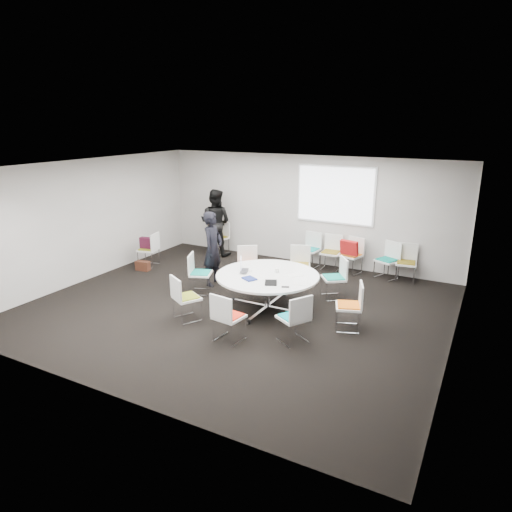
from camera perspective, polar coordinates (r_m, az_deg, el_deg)
The scene contains 31 objects.
room_shell at distance 8.82m, azimuth -1.82°, elevation 1.92°, with size 8.08×7.08×2.88m.
conference_table at distance 9.03m, azimuth 1.44°, elevation -3.61°, with size 2.03×2.03×0.73m.
projection_screen at distance 11.56m, azimuth 9.86°, elevation 7.51°, with size 1.90×0.03×1.35m, color white.
chair_ring_a at distance 8.44m, azimuth 11.51°, elevation -7.23°, with size 0.58×0.58×0.88m.
chair_ring_b at distance 9.80m, azimuth 9.71°, elevation -3.68°, with size 0.63×0.63×0.88m.
chair_ring_c at distance 10.52m, azimuth 5.49°, elevation -2.07°, with size 0.59×0.59×0.88m.
chair_ring_d at distance 10.45m, azimuth -0.99°, elevation -2.14°, with size 0.63×0.63×0.88m.
chair_ring_e at distance 10.02m, azimuth -6.97°, elevation -3.10°, with size 0.59×0.59×0.88m.
chair_ring_f at distance 8.74m, azimuth -8.69°, elevation -6.22°, with size 0.62×0.62×0.88m.
chair_ring_g at distance 7.87m, azimuth -3.44°, elevation -8.73°, with size 0.52×0.51×0.88m.
chair_ring_h at distance 7.84m, azimuth 4.71°, elevation -8.86°, with size 0.62×0.63×0.88m.
chair_back_a at distance 11.80m, azimuth 6.71°, elevation -0.02°, with size 0.51×0.50×0.88m.
chair_back_b at distance 11.62m, azimuth 9.31°, elevation -0.39°, with size 0.47×0.46×0.88m.
chair_back_c at distance 11.47m, azimuth 11.79°, elevation -0.75°, with size 0.57×0.57×0.88m.
chair_back_d at distance 11.28m, azimuth 16.03°, elevation -1.37°, with size 0.60×0.60×0.88m.
chair_back_e at distance 11.21m, azimuth 18.18°, elevation -1.67°, with size 0.52×0.51×0.88m.
chair_spare_left at distance 12.07m, azimuth -13.21°, elevation 0.02°, with size 0.55×0.56×0.88m.
chair_person_back at distance 12.94m, azimuth -4.63°, elevation 1.55°, with size 0.55×0.54×0.88m.
person_main at distance 10.35m, azimuth -5.42°, elevation 0.93°, with size 0.62×0.41×1.69m, color black.
person_back at distance 12.66m, azimuth -5.11°, elevation 4.20°, with size 0.90×0.70×1.84m, color black.
laptop at distance 9.10m, azimuth -1.17°, elevation -1.92°, with size 0.35×0.22×0.03m, color #333338.
laptop_lid at distance 9.24m, azimuth -1.90°, elevation -0.88°, with size 0.30×0.02×0.22m, color silver.
notebook_black at distance 8.49m, azimuth 1.87°, elevation -3.35°, with size 0.22×0.30×0.02m, color black.
tablet_folio at distance 8.69m, azimuth -0.84°, elevation -2.84°, with size 0.26×0.20×0.03m, color navy.
papers_right at distance 8.95m, azimuth 4.88°, elevation -2.37°, with size 0.30×0.21×0.00m, color white.
papers_front at distance 8.51m, azimuth 5.63°, elevation -3.43°, with size 0.30×0.21×0.00m, color silver.
cup at distance 9.06m, azimuth 2.63°, elevation -1.81°, with size 0.08×0.08×0.09m, color white.
phone at distance 8.31m, azimuth 3.69°, elevation -3.88°, with size 0.14×0.07×0.01m, color black.
maroon_bag at distance 11.98m, azimuth -13.39°, elevation 1.60°, with size 0.40×0.14×0.28m, color #431226.
brown_bag at distance 11.81m, azimuth -13.98°, elevation -1.19°, with size 0.36×0.16×0.24m, color #401F14.
red_jacket at distance 11.15m, azimuth 11.57°, elevation 1.02°, with size 0.44×0.10×0.35m, color #A91414.
Camera 1 is at (4.33, -7.40, 3.65)m, focal length 32.00 mm.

